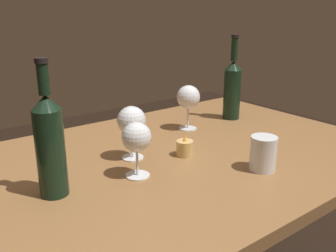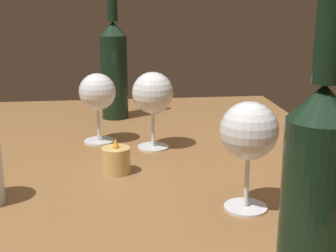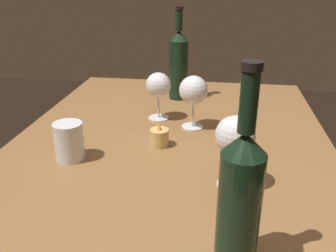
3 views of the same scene
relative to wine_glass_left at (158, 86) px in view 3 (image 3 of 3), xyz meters
The scene contains 8 objects.
dining_table 0.29m from the wine_glass_left, 163.17° to the right, with size 1.30×0.90×0.74m.
wine_glass_left is the anchor object (origin of this frame).
wine_glass_right 0.44m from the wine_glass_left, 148.32° to the right, with size 0.09×0.09×0.17m.
wine_glass_centre 0.13m from the wine_glass_left, 115.99° to the right, with size 0.09×0.09×0.16m.
wine_bottle 0.65m from the wine_glass_left, 159.13° to the right, with size 0.07×0.07×0.34m.
wine_bottle_second 0.22m from the wine_glass_left, ahead, with size 0.07×0.07×0.33m.
water_tumbler 0.36m from the wine_glass_left, 149.79° to the left, with size 0.07×0.07×0.10m.
votive_candle 0.22m from the wine_glass_left, 169.65° to the right, with size 0.05×0.05×0.07m.
Camera 3 is at (-0.88, -0.13, 1.19)m, focal length 38.87 mm.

